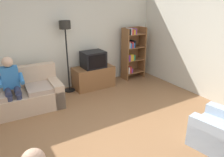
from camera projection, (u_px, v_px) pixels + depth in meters
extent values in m
plane|color=#8C603D|center=(114.00, 135.00, 3.96)|extent=(12.00, 12.00, 0.00)
cube|color=beige|center=(60.00, 39.00, 5.61)|extent=(6.20, 0.12, 2.70)
cube|color=beige|center=(221.00, 46.00, 4.89)|extent=(0.12, 5.80, 2.70)
cube|color=tan|center=(18.00, 102.00, 4.77)|extent=(1.94, 0.93, 0.42)
cube|color=tan|center=(13.00, 78.00, 4.91)|extent=(1.91, 0.29, 0.48)
cube|color=tan|center=(56.00, 92.00, 5.12)|extent=(0.26, 0.85, 0.56)
cube|color=tan|center=(40.00, 88.00, 4.86)|extent=(0.63, 0.71, 0.10)
cube|color=brown|center=(94.00, 77.00, 6.02)|extent=(1.10, 0.56, 0.59)
cube|color=black|center=(89.00, 73.00, 6.22)|extent=(1.10, 0.04, 0.03)
cube|color=black|center=(93.00, 59.00, 5.82)|extent=(0.60, 0.48, 0.44)
cube|color=black|center=(98.00, 62.00, 5.63)|extent=(0.50, 0.01, 0.36)
cube|color=brown|center=(125.00, 55.00, 6.42)|extent=(0.04, 0.36, 1.55)
cube|color=brown|center=(142.00, 52.00, 6.73)|extent=(0.04, 0.36, 1.55)
cube|color=brown|center=(130.00, 52.00, 6.71)|extent=(0.64, 0.02, 1.55)
cube|color=brown|center=(133.00, 71.00, 6.78)|extent=(0.60, 0.34, 0.02)
cube|color=silver|center=(127.00, 70.00, 6.60)|extent=(0.04, 0.28, 0.19)
cube|color=red|center=(128.00, 69.00, 6.63)|extent=(0.06, 0.28, 0.21)
cube|color=#72338C|center=(130.00, 70.00, 6.67)|extent=(0.04, 0.28, 0.14)
cube|color=brown|center=(133.00, 60.00, 6.64)|extent=(0.60, 0.34, 0.02)
cube|color=#72338C|center=(127.00, 58.00, 6.47)|extent=(0.05, 0.28, 0.18)
cube|color=gold|center=(129.00, 57.00, 6.50)|extent=(0.06, 0.28, 0.20)
cube|color=gold|center=(130.00, 57.00, 6.53)|extent=(0.04, 0.28, 0.19)
cube|color=#267F4C|center=(132.00, 57.00, 6.56)|extent=(0.05, 0.28, 0.17)
cube|color=brown|center=(134.00, 47.00, 6.51)|extent=(0.60, 0.34, 0.02)
cube|color=silver|center=(127.00, 45.00, 6.33)|extent=(0.03, 0.28, 0.19)
cube|color=#2D59A5|center=(129.00, 45.00, 6.36)|extent=(0.05, 0.28, 0.14)
cube|color=red|center=(130.00, 44.00, 6.38)|extent=(0.04, 0.28, 0.18)
cube|color=#2D59A5|center=(132.00, 45.00, 6.41)|extent=(0.04, 0.28, 0.15)
cube|color=black|center=(133.00, 44.00, 6.43)|extent=(0.04, 0.28, 0.21)
cube|color=brown|center=(134.00, 34.00, 6.37)|extent=(0.60, 0.34, 0.02)
cube|color=black|center=(128.00, 32.00, 6.20)|extent=(0.04, 0.28, 0.16)
cube|color=silver|center=(129.00, 31.00, 6.22)|extent=(0.03, 0.28, 0.18)
cube|color=red|center=(130.00, 32.00, 6.25)|extent=(0.05, 0.28, 0.14)
cube|color=gold|center=(132.00, 32.00, 6.28)|extent=(0.06, 0.28, 0.14)
cube|color=#72338C|center=(134.00, 31.00, 6.30)|extent=(0.04, 0.28, 0.16)
cylinder|color=black|center=(70.00, 90.00, 5.86)|extent=(0.28, 0.28, 0.03)
cylinder|color=black|center=(68.00, 60.00, 5.57)|extent=(0.04, 0.04, 1.70)
cylinder|color=black|center=(65.00, 25.00, 5.25)|extent=(0.28, 0.28, 0.20)
cube|color=#9EADBC|center=(221.00, 136.00, 3.62)|extent=(0.94, 0.97, 0.40)
cube|color=#9EADBC|center=(213.00, 139.00, 3.42)|extent=(0.34, 0.82, 0.56)
cube|color=#3372B2|center=(10.00, 78.00, 4.57)|extent=(0.35, 0.22, 0.48)
sphere|color=#D8AD8C|center=(7.00, 62.00, 4.44)|extent=(0.22, 0.22, 0.22)
cylinder|color=#2D334C|center=(17.00, 90.00, 4.54)|extent=(0.15, 0.39, 0.13)
cylinder|color=#2D334C|center=(8.00, 92.00, 4.46)|extent=(0.15, 0.39, 0.13)
cylinder|color=#2D334C|center=(21.00, 106.00, 4.49)|extent=(0.12, 0.12, 0.52)
cylinder|color=#2D334C|center=(11.00, 108.00, 4.41)|extent=(0.12, 0.12, 0.52)
cylinder|color=#3372B2|center=(21.00, 78.00, 4.59)|extent=(0.11, 0.34, 0.20)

